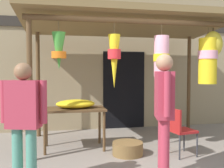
{
  "coord_description": "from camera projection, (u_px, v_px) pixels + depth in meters",
  "views": [
    {
      "loc": [
        -1.21,
        -4.46,
        1.48
      ],
      "look_at": [
        -0.17,
        0.72,
        1.23
      ],
      "focal_mm": 41.78,
      "sensor_mm": 36.0,
      "label": 1
    }
  ],
  "objects": [
    {
      "name": "vendor_in_orange",
      "position": [
        164.0,
        106.0,
        3.54
      ],
      "size": [
        0.31,
        0.58,
        1.72
      ],
      "color": "#B23347",
      "rests_on": "ground_plane"
    },
    {
      "name": "display_table",
      "position": [
        74.0,
        113.0,
        4.97
      ],
      "size": [
        1.17,
        0.66,
        0.78
      ],
      "color": "brown",
      "rests_on": "ground_plane"
    },
    {
      "name": "folding_chair",
      "position": [
        179.0,
        127.0,
        4.55
      ],
      "size": [
        0.46,
        0.46,
        0.84
      ],
      "color": "#AD1E1E",
      "rests_on": "ground_plane"
    },
    {
      "name": "shopper_by_bananas",
      "position": [
        24.0,
        116.0,
        3.22
      ],
      "size": [
        0.57,
        0.33,
        1.59
      ],
      "color": "#4C8E7A",
      "rests_on": "ground_plane"
    },
    {
      "name": "wicker_basket_by_table",
      "position": [
        128.0,
        148.0,
        4.63
      ],
      "size": [
        0.54,
        0.54,
        0.23
      ],
      "primitive_type": "cylinder",
      "color": "brown",
      "rests_on": "ground_plane"
    },
    {
      "name": "ground_plane",
      "position": [
        129.0,
        154.0,
        4.67
      ],
      "size": [
        30.0,
        30.0,
        0.0
      ],
      "primitive_type": "plane",
      "color": "gray"
    },
    {
      "name": "market_stall_canopy",
      "position": [
        135.0,
        32.0,
        5.27
      ],
      "size": [
        4.22,
        2.18,
        2.63
      ],
      "color": "brown",
      "rests_on": "ground_plane"
    },
    {
      "name": "flower_heap_on_table",
      "position": [
        76.0,
        104.0,
        4.96
      ],
      "size": [
        0.74,
        0.52,
        0.16
      ],
      "color": "yellow",
      "rests_on": "display_table"
    },
    {
      "name": "shop_facade",
      "position": [
        107.0,
        46.0,
        6.8
      ],
      "size": [
        10.25,
        0.29,
        4.33
      ],
      "color": "#9E8966",
      "rests_on": "ground_plane"
    }
  ]
}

